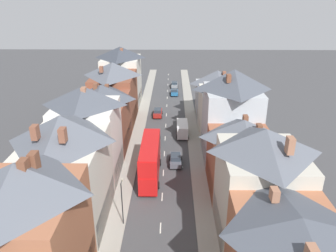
{
  "coord_description": "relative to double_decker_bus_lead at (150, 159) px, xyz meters",
  "views": [
    {
      "loc": [
        1.25,
        -17.48,
        24.77
      ],
      "look_at": [
        0.49,
        37.58,
        1.75
      ],
      "focal_mm": 35.0,
      "sensor_mm": 36.0,
      "label": 1
    }
  ],
  "objects": [
    {
      "name": "car_near_silver",
      "position": [
        3.61,
        39.35,
        -2.01
      ],
      "size": [
        1.9,
        3.82,
        1.61
      ],
      "color": "#236093",
      "rests_on": "ground"
    },
    {
      "name": "pavement_left",
      "position": [
        -3.29,
        15.11,
        -2.75
      ],
      "size": [
        2.2,
        104.0,
        0.14
      ],
      "primitive_type": "cube",
      "color": "gray",
      "rests_on": "ground"
    },
    {
      "name": "delivery_van",
      "position": [
        4.91,
        14.48,
        -1.48
      ],
      "size": [
        2.2,
        5.2,
        2.41
      ],
      "color": "white",
      "rests_on": "ground"
    },
    {
      "name": "car_mid_black",
      "position": [
        0.01,
        11.62,
        -1.96
      ],
      "size": [
        1.9,
        3.83,
        1.71
      ],
      "color": "black",
      "rests_on": "ground"
    },
    {
      "name": "terrace_row_right",
      "position": [
        11.99,
        -3.59,
        2.84
      ],
      "size": [
        8.0,
        63.36,
        14.2
      ],
      "color": "beige",
      "rests_on": "ground"
    },
    {
      "name": "pavement_right",
      "position": [
        6.91,
        15.11,
        -2.75
      ],
      "size": [
        2.2,
        104.0,
        0.14
      ],
      "primitive_type": "cube",
      "color": "gray",
      "rests_on": "ground"
    },
    {
      "name": "centre_line_dashes",
      "position": [
        1.81,
        13.11,
        -2.81
      ],
      "size": [
        0.14,
        97.8,
        0.01
      ],
      "color": "silver",
      "rests_on": "ground"
    },
    {
      "name": "double_decker_bus_lead",
      "position": [
        0.0,
        0.0,
        0.0
      ],
      "size": [
        2.74,
        10.8,
        5.3
      ],
      "color": "red",
      "rests_on": "ground"
    },
    {
      "name": "terrace_row_left",
      "position": [
        -8.38,
        1.07,
        3.33
      ],
      "size": [
        8.0,
        72.23,
        13.49
      ],
      "color": "#B2704C",
      "rests_on": "ground"
    },
    {
      "name": "street_lamp",
      "position": [
        -2.44,
        -10.2,
        0.43
      ],
      "size": [
        0.2,
        1.12,
        5.5
      ],
      "color": "black",
      "rests_on": "ground"
    },
    {
      "name": "car_parked_left_b",
      "position": [
        3.61,
        46.44,
        -2.01
      ],
      "size": [
        1.9,
        3.98,
        1.59
      ],
      "color": "gray",
      "rests_on": "ground"
    },
    {
      "name": "car_parked_left_a",
      "position": [
        0.01,
        24.22,
        -1.97
      ],
      "size": [
        1.9,
        4.33,
        1.67
      ],
      "color": "maroon",
      "rests_on": "ground"
    },
    {
      "name": "car_parked_right_a",
      "position": [
        3.61,
        3.69,
        -1.97
      ],
      "size": [
        1.9,
        4.1,
        1.68
      ],
      "color": "#4C515B",
      "rests_on": "ground"
    }
  ]
}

